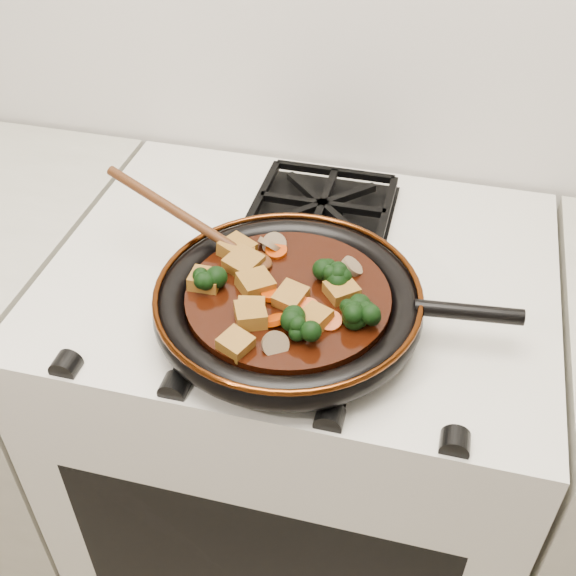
# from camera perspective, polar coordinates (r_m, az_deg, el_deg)

# --- Properties ---
(stove) EXTENTS (0.76, 0.60, 0.90)m
(stove) POSITION_cam_1_polar(r_m,az_deg,el_deg) (1.43, 0.91, -12.45)
(stove) COLOR silver
(stove) RESTS_ON ground
(burner_grate_front) EXTENTS (0.23, 0.23, 0.03)m
(burner_grate_front) POSITION_cam_1_polar(r_m,az_deg,el_deg) (0.99, -0.71, -2.71)
(burner_grate_front) COLOR black
(burner_grate_front) RESTS_ON stove
(burner_grate_back) EXTENTS (0.23, 0.23, 0.03)m
(burner_grate_back) POSITION_cam_1_polar(r_m,az_deg,el_deg) (1.20, 2.72, 6.27)
(burner_grate_back) COLOR black
(burner_grate_back) RESTS_ON stove
(skillet) EXTENTS (0.49, 0.36, 0.05)m
(skillet) POSITION_cam_1_polar(r_m,az_deg,el_deg) (0.97, 0.11, -1.17)
(skillet) COLOR black
(skillet) RESTS_ON burner_grate_front
(braising_sauce) EXTENTS (0.28, 0.28, 0.02)m
(braising_sauce) POSITION_cam_1_polar(r_m,az_deg,el_deg) (0.97, 0.00, -0.94)
(braising_sauce) COLOR black
(braising_sauce) RESTS_ON skillet
(tofu_cube_0) EXTENTS (0.05, 0.05, 0.02)m
(tofu_cube_0) POSITION_cam_1_polar(r_m,az_deg,el_deg) (0.89, -4.16, -4.42)
(tofu_cube_0) COLOR #8B5E20
(tofu_cube_0) RESTS_ON braising_sauce
(tofu_cube_1) EXTENTS (0.04, 0.04, 0.02)m
(tofu_cube_1) POSITION_cam_1_polar(r_m,az_deg,el_deg) (0.98, -6.53, 0.61)
(tofu_cube_1) COLOR #8B5E20
(tofu_cube_1) RESTS_ON braising_sauce
(tofu_cube_2) EXTENTS (0.04, 0.04, 0.02)m
(tofu_cube_2) POSITION_cam_1_polar(r_m,az_deg,el_deg) (1.01, -3.70, 2.32)
(tofu_cube_2) COLOR #8B5E20
(tofu_cube_2) RESTS_ON braising_sauce
(tofu_cube_3) EXTENTS (0.06, 0.06, 0.03)m
(tofu_cube_3) POSITION_cam_1_polar(r_m,az_deg,el_deg) (1.03, -4.05, 3.06)
(tofu_cube_3) COLOR #8B5E20
(tofu_cube_3) RESTS_ON braising_sauce
(tofu_cube_4) EXTENTS (0.06, 0.06, 0.03)m
(tofu_cube_4) POSITION_cam_1_polar(r_m,az_deg,el_deg) (0.97, -2.60, 0.33)
(tofu_cube_4) COLOR #8B5E20
(tofu_cube_4) RESTS_ON braising_sauce
(tofu_cube_5) EXTENTS (0.05, 0.06, 0.03)m
(tofu_cube_5) POSITION_cam_1_polar(r_m,az_deg,el_deg) (0.92, -2.97, -2.19)
(tofu_cube_5) COLOR #8B5E20
(tofu_cube_5) RESTS_ON braising_sauce
(tofu_cube_6) EXTENTS (0.06, 0.06, 0.03)m
(tofu_cube_6) POSITION_cam_1_polar(r_m,az_deg,el_deg) (1.00, -3.52, 1.91)
(tofu_cube_6) COLOR #8B5E20
(tofu_cube_6) RESTS_ON braising_sauce
(tofu_cube_7) EXTENTS (0.05, 0.05, 0.03)m
(tofu_cube_7) POSITION_cam_1_polar(r_m,az_deg,el_deg) (0.95, 0.21, -0.79)
(tofu_cube_7) COLOR #8B5E20
(tofu_cube_7) RESTS_ON braising_sauce
(tofu_cube_8) EXTENTS (0.04, 0.04, 0.02)m
(tofu_cube_8) POSITION_cam_1_polar(r_m,az_deg,el_deg) (0.93, -2.92, -1.72)
(tofu_cube_8) COLOR #8B5E20
(tofu_cube_8) RESTS_ON braising_sauce
(tofu_cube_9) EXTENTS (0.05, 0.05, 0.02)m
(tofu_cube_9) POSITION_cam_1_polar(r_m,az_deg,el_deg) (0.96, 4.25, -0.25)
(tofu_cube_9) COLOR #8B5E20
(tofu_cube_9) RESTS_ON braising_sauce
(tofu_cube_10) EXTENTS (0.05, 0.05, 0.03)m
(tofu_cube_10) POSITION_cam_1_polar(r_m,az_deg,el_deg) (0.92, 2.11, -2.47)
(tofu_cube_10) COLOR #8B5E20
(tofu_cube_10) RESTS_ON braising_sauce
(broccoli_floret_0) EXTENTS (0.08, 0.08, 0.07)m
(broccoli_floret_0) POSITION_cam_1_polar(r_m,az_deg,el_deg) (0.97, -6.42, 0.34)
(broccoli_floret_0) COLOR black
(broccoli_floret_0) RESTS_ON braising_sauce
(broccoli_floret_1) EXTENTS (0.07, 0.07, 0.07)m
(broccoli_floret_1) POSITION_cam_1_polar(r_m,az_deg,el_deg) (0.90, 1.16, -3.15)
(broccoli_floret_1) COLOR black
(broccoli_floret_1) RESTS_ON braising_sauce
(broccoli_floret_2) EXTENTS (0.08, 0.08, 0.07)m
(broccoli_floret_2) POSITION_cam_1_polar(r_m,az_deg,el_deg) (0.99, 3.49, 1.22)
(broccoli_floret_2) COLOR black
(broccoli_floret_2) RESTS_ON braising_sauce
(broccoli_floret_3) EXTENTS (0.08, 0.07, 0.06)m
(broccoli_floret_3) POSITION_cam_1_polar(r_m,az_deg,el_deg) (0.93, 5.28, -1.97)
(broccoli_floret_3) COLOR black
(broccoli_floret_3) RESTS_ON braising_sauce
(broccoli_floret_4) EXTENTS (0.08, 0.09, 0.07)m
(broccoli_floret_4) POSITION_cam_1_polar(r_m,az_deg,el_deg) (0.97, 4.08, 0.58)
(broccoli_floret_4) COLOR black
(broccoli_floret_4) RESTS_ON braising_sauce
(broccoli_floret_5) EXTENTS (0.09, 0.09, 0.07)m
(broccoli_floret_5) POSITION_cam_1_polar(r_m,az_deg,el_deg) (0.92, 5.89, -2.32)
(broccoli_floret_5) COLOR black
(broccoli_floret_5) RESTS_ON braising_sauce
(carrot_coin_0) EXTENTS (0.03, 0.03, 0.02)m
(carrot_coin_0) POSITION_cam_1_polar(r_m,az_deg,el_deg) (0.94, 1.55, -1.66)
(carrot_coin_0) COLOR #B13304
(carrot_coin_0) RESTS_ON braising_sauce
(carrot_coin_1) EXTENTS (0.04, 0.03, 0.03)m
(carrot_coin_1) POSITION_cam_1_polar(r_m,az_deg,el_deg) (0.92, -1.04, -2.55)
(carrot_coin_1) COLOR #B13304
(carrot_coin_1) RESTS_ON braising_sauce
(carrot_coin_2) EXTENTS (0.03, 0.03, 0.01)m
(carrot_coin_2) POSITION_cam_1_polar(r_m,az_deg,el_deg) (0.95, -1.35, -0.56)
(carrot_coin_2) COLOR #B13304
(carrot_coin_2) RESTS_ON braising_sauce
(carrot_coin_3) EXTENTS (0.03, 0.03, 0.01)m
(carrot_coin_3) POSITION_cam_1_polar(r_m,az_deg,el_deg) (1.03, -0.94, 2.96)
(carrot_coin_3) COLOR #B13304
(carrot_coin_3) RESTS_ON braising_sauce
(carrot_coin_4) EXTENTS (0.03, 0.03, 0.02)m
(carrot_coin_4) POSITION_cam_1_polar(r_m,az_deg,el_deg) (0.92, 3.34, -2.64)
(carrot_coin_4) COLOR #B13304
(carrot_coin_4) RESTS_ON braising_sauce
(mushroom_slice_0) EXTENTS (0.04, 0.04, 0.03)m
(mushroom_slice_0) POSITION_cam_1_polar(r_m,az_deg,el_deg) (1.00, 5.10, 1.71)
(mushroom_slice_0) COLOR #7B6447
(mushroom_slice_0) RESTS_ON braising_sauce
(mushroom_slice_1) EXTENTS (0.04, 0.03, 0.03)m
(mushroom_slice_1) POSITION_cam_1_polar(r_m,az_deg,el_deg) (1.04, -1.08, 3.47)
(mushroom_slice_1) COLOR #7B6447
(mushroom_slice_1) RESTS_ON braising_sauce
(mushroom_slice_2) EXTENTS (0.04, 0.04, 0.03)m
(mushroom_slice_2) POSITION_cam_1_polar(r_m,az_deg,el_deg) (0.89, -1.01, -4.48)
(mushroom_slice_2) COLOR #7B6447
(mushroom_slice_2) RESTS_ON braising_sauce
(mushroom_slice_3) EXTENTS (0.05, 0.04, 0.03)m
(mushroom_slice_3) POSITION_cam_1_polar(r_m,az_deg,el_deg) (1.04, -1.43, 3.42)
(mushroom_slice_3) COLOR #7B6447
(mushroom_slice_3) RESTS_ON braising_sauce
(wooden_spoon) EXTENTS (0.16, 0.08, 0.26)m
(wooden_spoon) POSITION_cam_1_polar(r_m,az_deg,el_deg) (1.04, -6.21, 4.37)
(wooden_spoon) COLOR #48240F
(wooden_spoon) RESTS_ON braising_sauce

